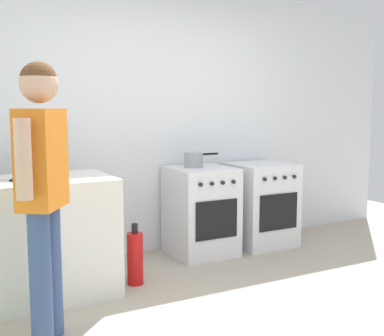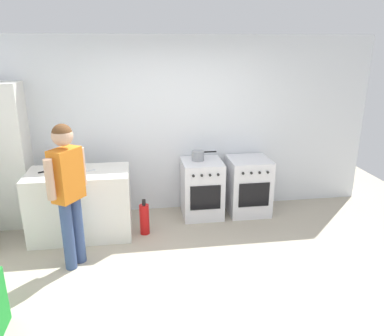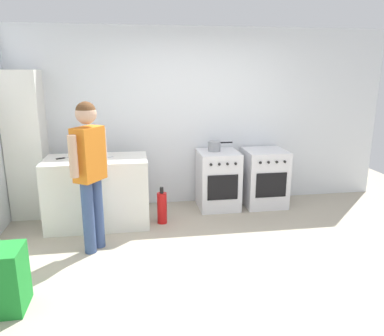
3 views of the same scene
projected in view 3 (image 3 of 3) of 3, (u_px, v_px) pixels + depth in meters
The scene contains 13 objects.
ground_plane at pixel (218, 259), 4.07m from camera, with size 8.00×8.00×0.00m, color #ADA38E.
back_wall at pixel (191, 118), 5.60m from camera, with size 6.00×0.10×2.60m, color silver.
counter_unit at pixel (98, 192), 4.90m from camera, with size 1.30×0.70×0.90m, color silver.
oven_left at pixel (218, 180), 5.52m from camera, with size 0.58×0.62×0.85m.
oven_right at pixel (264, 178), 5.63m from camera, with size 0.60×0.62×0.85m.
pot at pixel (214, 146), 5.44m from camera, with size 0.36×0.18×0.14m.
knife_bread at pixel (69, 157), 4.82m from camera, with size 0.32×0.20×0.01m.
knife_utility at pixel (79, 161), 4.64m from camera, with size 0.24×0.14×0.01m.
knife_carving at pixel (100, 158), 4.78m from camera, with size 0.32×0.13×0.01m.
knife_chef at pixel (87, 158), 4.77m from camera, with size 0.29×0.18×0.01m.
person at pixel (89, 164), 4.05m from camera, with size 0.36×0.49×1.68m.
fire_extinguisher at pixel (162, 208), 4.99m from camera, with size 0.13×0.13×0.50m.
larder_cabinet at pixel (27, 146), 5.08m from camera, with size 0.48×0.44×2.00m, color silver.
Camera 3 is at (-0.86, -3.60, 1.99)m, focal length 35.00 mm.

